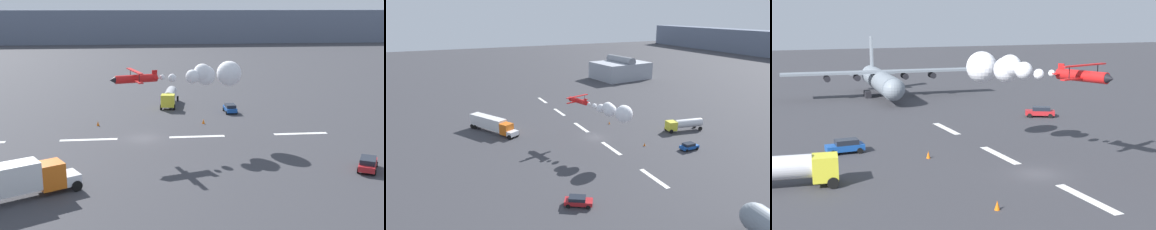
{
  "view_description": "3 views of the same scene",
  "coord_description": "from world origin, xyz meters",
  "views": [
    {
      "loc": [
        0.05,
        -64.65,
        18.39
      ],
      "look_at": [
        6.77,
        -1.7,
        3.62
      ],
      "focal_mm": 43.9,
      "sensor_mm": 36.0,
      "label": 1
    },
    {
      "loc": [
        67.39,
        -35.34,
        28.66
      ],
      "look_at": [
        -0.75,
        -4.12,
        5.8
      ],
      "focal_mm": 31.84,
      "sensor_mm": 36.0,
      "label": 2
    },
    {
      "loc": [
        -41.72,
        25.97,
        14.43
      ],
      "look_at": [
        17.19,
        0.0,
        2.82
      ],
      "focal_mm": 50.02,
      "sensor_mm": 36.0,
      "label": 3
    }
  ],
  "objects": [
    {
      "name": "runway_stripe_4",
      "position": [
        23.06,
        0.0,
        0.01
      ],
      "size": [
        8.0,
        0.9,
        0.01
      ],
      "primitive_type": "cube",
      "color": "white",
      "rests_on": "ground"
    },
    {
      "name": "runway_stripe_2",
      "position": [
        -7.69,
        0.0,
        0.01
      ],
      "size": [
        8.0,
        0.9,
        0.01
      ],
      "primitive_type": "cube",
      "color": "white",
      "rests_on": "ground"
    },
    {
      "name": "airport_staff_sedan",
      "position": [
        15.31,
        14.95,
        0.81
      ],
      "size": [
        2.06,
        4.09,
        1.52
      ],
      "color": "#194CA5",
      "rests_on": "ground"
    },
    {
      "name": "ground_plane",
      "position": [
        0.0,
        0.0,
        0.0
      ],
      "size": [
        440.0,
        440.0,
        0.0
      ],
      "primitive_type": "plane",
      "color": "#38383D",
      "rests_on": "ground"
    },
    {
      "name": "runway_stripe_3",
      "position": [
        7.69,
        0.0,
        0.01
      ],
      "size": [
        8.0,
        0.9,
        0.01
      ],
      "primitive_type": "cube",
      "color": "white",
      "rests_on": "ground"
    },
    {
      "name": "stunt_biplane_red",
      "position": [
        9.21,
        -1.01,
        9.17
      ],
      "size": [
        18.16,
        8.94,
        3.51
      ],
      "color": "red"
    },
    {
      "name": "traffic_cone_far",
      "position": [
        9.58,
        7.45,
        0.38
      ],
      "size": [
        0.44,
        0.44,
        0.75
      ],
      "primitive_type": "cone",
      "color": "orange",
      "rests_on": "ground"
    },
    {
      "name": "cargo_transport_plane",
      "position": [
        53.57,
        0.47,
        3.28
      ],
      "size": [
        27.25,
        35.43,
        10.98
      ],
      "color": "gray",
      "rests_on": "ground"
    },
    {
      "name": "fuel_tanker_truck",
      "position": [
        5.08,
        22.3,
        1.75
      ],
      "size": [
        4.07,
        9.74,
        2.9
      ],
      "color": "yellow",
      "rests_on": "ground"
    },
    {
      "name": "followme_car_yellow",
      "position": [
        25.49,
        -16.11,
        0.81
      ],
      "size": [
        3.73,
        4.65,
        1.52
      ],
      "color": "#B21E23",
      "rests_on": "ground"
    },
    {
      "name": "traffic_cone_near",
      "position": [
        -7.08,
        7.91,
        0.38
      ],
      "size": [
        0.44,
        0.44,
        0.75
      ],
      "primitive_type": "cone",
      "color": "orange",
      "rests_on": "ground"
    }
  ]
}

